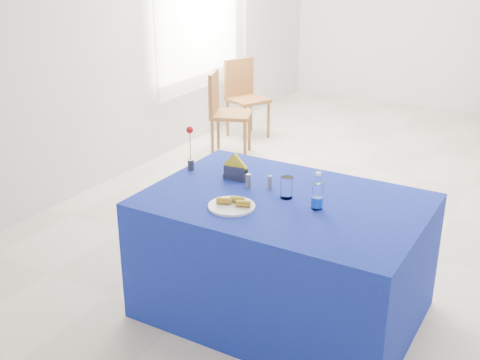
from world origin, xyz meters
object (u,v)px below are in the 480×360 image
at_px(water_bottle, 317,197).
at_px(chair_win_b, 244,92).
at_px(plate, 232,206).
at_px(chair_win_a, 223,108).
at_px(blue_table, 283,256).

relative_size(water_bottle, chair_win_b, 0.24).
height_order(plate, water_bottle, water_bottle).
relative_size(plate, chair_win_a, 0.30).
xyz_separation_m(blue_table, chair_win_b, (-2.01, 3.02, 0.13)).
relative_size(water_bottle, chair_win_a, 0.24).
relative_size(plate, blue_table, 0.17).
height_order(blue_table, chair_win_a, chair_win_a).
height_order(blue_table, water_bottle, water_bottle).
distance_m(blue_table, chair_win_a, 2.97).
relative_size(plate, chair_win_b, 0.30).
height_order(chair_win_a, chair_win_b, chair_win_a).
distance_m(water_bottle, chair_win_b, 3.79).
distance_m(plate, chair_win_a, 3.07).
height_order(plate, blue_table, plate).
relative_size(plate, water_bottle, 1.24).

